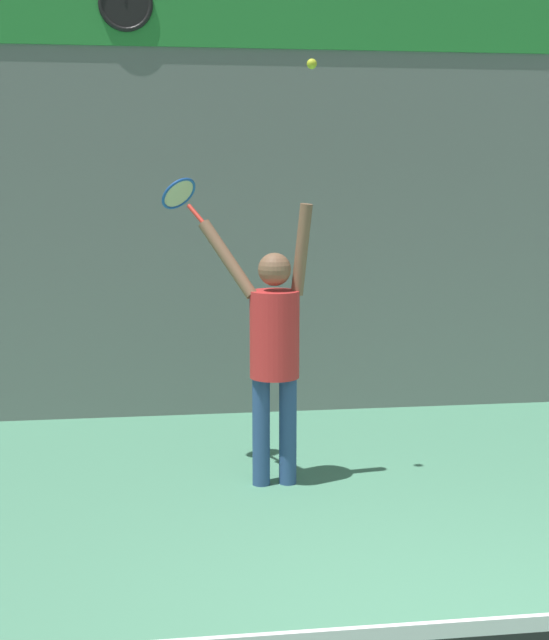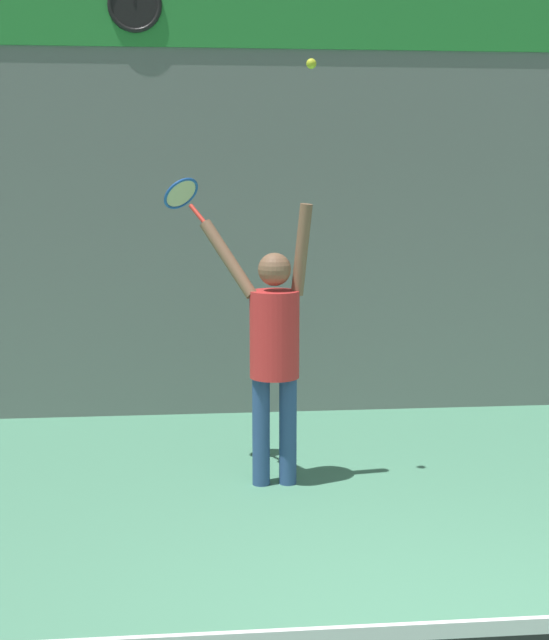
{
  "view_description": "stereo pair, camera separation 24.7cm",
  "coord_description": "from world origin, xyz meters",
  "px_view_note": "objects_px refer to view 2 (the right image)",
  "views": [
    {
      "loc": [
        -1.64,
        -3.61,
        2.27
      ],
      "look_at": [
        -0.78,
        2.7,
        1.24
      ],
      "focal_mm": 50.0,
      "sensor_mm": 36.0,
      "label": 1
    },
    {
      "loc": [
        -1.39,
        -3.64,
        2.27
      ],
      "look_at": [
        -0.78,
        2.7,
        1.24
      ],
      "focal_mm": 50.0,
      "sensor_mm": 36.0,
      "label": 2
    }
  ],
  "objects_px": {
    "tennis_racket": "(182,195)",
    "tennis_ball": "(311,64)",
    "scoreboard_clock": "(135,5)",
    "tennis_player": "(274,342)"
  },
  "relations": [
    {
      "from": "scoreboard_clock",
      "to": "tennis_ball",
      "type": "bearing_deg",
      "value": -58.72
    },
    {
      "from": "scoreboard_clock",
      "to": "tennis_player",
      "type": "distance_m",
      "value": 3.52
    },
    {
      "from": "tennis_player",
      "to": "tennis_ball",
      "type": "relative_size",
      "value": 29.79
    },
    {
      "from": "tennis_racket",
      "to": "tennis_ball",
      "type": "distance_m",
      "value": 1.39
    },
    {
      "from": "tennis_ball",
      "to": "scoreboard_clock",
      "type": "bearing_deg",
      "value": 121.28
    },
    {
      "from": "tennis_player",
      "to": "tennis_racket",
      "type": "distance_m",
      "value": 1.31
    },
    {
      "from": "tennis_player",
      "to": "scoreboard_clock",
      "type": "bearing_deg",
      "value": 117.65
    },
    {
      "from": "scoreboard_clock",
      "to": "tennis_player",
      "type": "relative_size",
      "value": 0.23
    },
    {
      "from": "scoreboard_clock",
      "to": "tennis_player",
      "type": "height_order",
      "value": "scoreboard_clock"
    },
    {
      "from": "scoreboard_clock",
      "to": "tennis_ball",
      "type": "relative_size",
      "value": 6.93
    }
  ]
}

